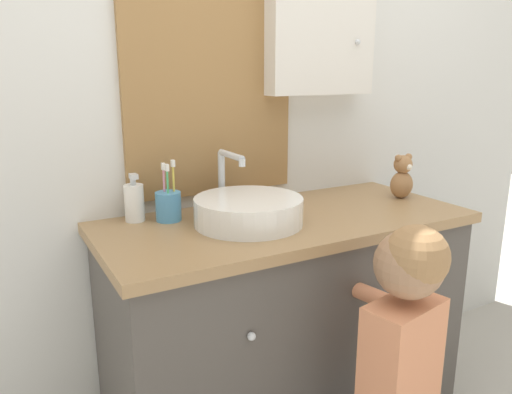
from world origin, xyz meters
name	(u,v)px	position (x,y,z in m)	size (l,w,h in m)	color
wall_back	(247,74)	(0.01, 0.62, 1.28)	(3.20, 0.18, 2.50)	silver
vanity_counter	(285,326)	(0.00, 0.32, 0.41)	(1.25, 0.56, 0.81)	#4C4742
sink_basin	(248,209)	(-0.15, 0.33, 0.86)	(0.35, 0.40, 0.22)	white
toothbrush_holder	(168,205)	(-0.36, 0.48, 0.86)	(0.08, 0.08, 0.20)	#4C93C6
soap_dispenser	(134,202)	(-0.45, 0.53, 0.87)	(0.06, 0.06, 0.16)	white
child_figure	(402,352)	(0.07, -0.16, 0.55)	(0.25, 0.47, 0.91)	slate
teddy_bear	(402,177)	(0.53, 0.33, 0.89)	(0.09, 0.08, 0.17)	#9E7047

